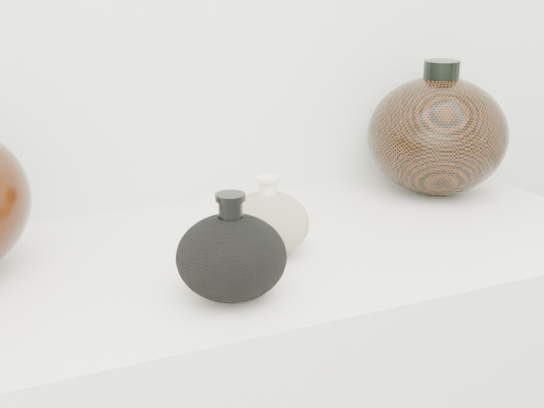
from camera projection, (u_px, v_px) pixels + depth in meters
name	position (u px, v px, depth m)	size (l,w,h in m)	color
black_gourd_vase	(231.00, 256.00, 0.93)	(0.17, 0.17, 0.14)	black
cream_gourd_vase	(268.00, 223.00, 1.07)	(0.15, 0.15, 0.12)	beige
right_round_pot	(437.00, 135.00, 1.34)	(0.30, 0.30, 0.24)	black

